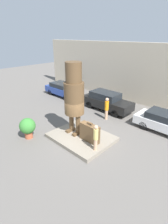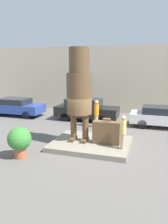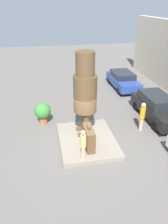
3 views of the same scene
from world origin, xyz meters
name	(u,v)px [view 1 (image 1 of 3)]	position (x,y,z in m)	size (l,w,h in m)	color
ground_plane	(81,139)	(0.00, 0.00, 0.00)	(60.00, 60.00, 0.00)	#605B56
pedestal	(81,137)	(0.00, 0.00, 0.12)	(3.95, 3.11, 0.25)	gray
building_backdrop	(148,75)	(0.00, 8.86, 2.88)	(28.00, 0.60, 5.76)	beige
statue_figure	(74,94)	(-0.64, 0.01, 3.00)	(1.28, 1.28, 4.71)	brown
giant_suitcase	(90,133)	(0.80, -0.08, 0.83)	(1.35, 0.42, 1.33)	brown
tourist	(96,137)	(1.68, -0.54, 1.13)	(0.27, 0.27, 1.61)	tan
parked_car_blue	(63,89)	(-7.84, 4.96, 0.78)	(4.46, 1.86, 1.44)	#284293
parked_car_black	(106,101)	(-1.85, 5.12, 0.87)	(4.71, 1.75, 1.66)	black
parked_car_white	(167,122)	(3.68, 4.83, 0.75)	(4.44, 1.76, 1.41)	silver
planter_pot	(28,127)	(-2.66, -2.36, 0.83)	(1.06, 1.06, 1.42)	#AD5638
worker_hivis	(107,108)	(-0.63, 3.52, 1.01)	(0.31, 0.31, 1.85)	tan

